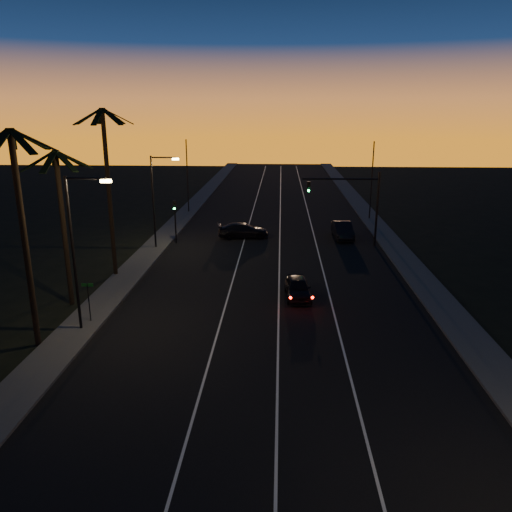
# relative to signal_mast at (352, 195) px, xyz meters

# --- Properties ---
(road) EXTENTS (20.00, 170.00, 0.01)m
(road) POSITION_rel_signal_mast_xyz_m (-7.14, -9.99, -4.78)
(road) COLOR black
(road) RESTS_ON ground
(sidewalk_left) EXTENTS (2.40, 170.00, 0.16)m
(sidewalk_left) POSITION_rel_signal_mast_xyz_m (-18.34, -9.99, -4.70)
(sidewalk_left) COLOR #3A3A37
(sidewalk_left) RESTS_ON ground
(sidewalk_right) EXTENTS (2.40, 170.00, 0.16)m
(sidewalk_right) POSITION_rel_signal_mast_xyz_m (4.06, -9.99, -4.70)
(sidewalk_right) COLOR #3A3A37
(sidewalk_right) RESTS_ON ground
(lane_stripe_left) EXTENTS (0.12, 160.00, 0.01)m
(lane_stripe_left) POSITION_rel_signal_mast_xyz_m (-10.14, -9.99, -4.76)
(lane_stripe_left) COLOR silver
(lane_stripe_left) RESTS_ON road
(lane_stripe_mid) EXTENTS (0.12, 160.00, 0.01)m
(lane_stripe_mid) POSITION_rel_signal_mast_xyz_m (-6.64, -9.99, -4.76)
(lane_stripe_mid) COLOR silver
(lane_stripe_mid) RESTS_ON road
(lane_stripe_right) EXTENTS (0.12, 160.00, 0.01)m
(lane_stripe_right) POSITION_rel_signal_mast_xyz_m (-3.14, -9.99, -4.76)
(lane_stripe_right) COLOR silver
(lane_stripe_right) RESTS_ON road
(palm_near) EXTENTS (4.25, 4.16, 11.53)m
(palm_near) POSITION_rel_signal_mast_xyz_m (-19.74, -21.99, 2.29)
(palm_near) COLOR black
(palm_near) RESTS_ON ground
(palm_mid) EXTENTS (4.25, 4.16, 10.03)m
(palm_mid) POSITION_rel_signal_mast_xyz_m (-20.34, -15.99, 1.47)
(palm_mid) COLOR black
(palm_mid) RESTS_ON ground
(palm_far) EXTENTS (4.25, 4.16, 12.53)m
(palm_far) POSITION_rel_signal_mast_xyz_m (-19.34, -9.99, 2.83)
(palm_far) COLOR black
(palm_far) RESTS_ON ground
(streetlight_left_near) EXTENTS (2.55, 0.26, 9.00)m
(streetlight_left_near) POSITION_rel_signal_mast_xyz_m (-17.84, -19.99, 0.54)
(streetlight_left_near) COLOR black
(streetlight_left_near) RESTS_ON ground
(streetlight_left_far) EXTENTS (2.55, 0.26, 8.50)m
(streetlight_left_far) POSITION_rel_signal_mast_xyz_m (-17.82, -1.99, 0.28)
(streetlight_left_far) COLOR black
(streetlight_left_far) RESTS_ON ground
(street_sign) EXTENTS (0.70, 0.06, 2.60)m
(street_sign) POSITION_rel_signal_mast_xyz_m (-17.94, -18.99, -3.13)
(street_sign) COLOR black
(street_sign) RESTS_ON ground
(signal_mast) EXTENTS (7.10, 0.41, 7.00)m
(signal_mast) POSITION_rel_signal_mast_xyz_m (0.00, 0.00, 0.00)
(signal_mast) COLOR black
(signal_mast) RESTS_ON ground
(signal_post) EXTENTS (0.28, 0.37, 4.20)m
(signal_post) POSITION_rel_signal_mast_xyz_m (-16.64, -0.01, -1.89)
(signal_post) COLOR black
(signal_post) RESTS_ON ground
(far_pole_left) EXTENTS (0.14, 0.14, 9.00)m
(far_pole_left) POSITION_rel_signal_mast_xyz_m (-18.14, 15.01, -0.28)
(far_pole_left) COLOR black
(far_pole_left) RESTS_ON ground
(far_pole_right) EXTENTS (0.14, 0.14, 9.00)m
(far_pole_right) POSITION_rel_signal_mast_xyz_m (3.86, 12.01, -0.28)
(far_pole_right) COLOR black
(far_pole_right) RESTS_ON ground
(lead_car) EXTENTS (1.92, 4.69, 1.40)m
(lead_car) POSITION_rel_signal_mast_xyz_m (-5.36, -14.05, -4.07)
(lead_car) COLOR black
(lead_car) RESTS_ON road
(right_car) EXTENTS (1.92, 5.00, 1.63)m
(right_car) POSITION_rel_signal_mast_xyz_m (-0.37, 2.78, -3.96)
(right_car) COLOR black
(right_car) RESTS_ON road
(cross_car) EXTENTS (5.35, 2.78, 1.48)m
(cross_car) POSITION_rel_signal_mast_xyz_m (-10.31, 2.48, -4.03)
(cross_car) COLOR black
(cross_car) RESTS_ON road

